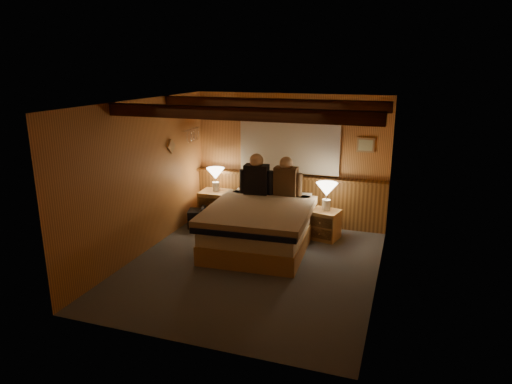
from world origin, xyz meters
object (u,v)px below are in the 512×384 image
at_px(nightstand_right, 325,225).
at_px(lamp_left, 216,175).
at_px(person_left, 256,177).
at_px(bed, 260,226).
at_px(nightstand_left, 215,206).
at_px(person_right, 286,179).
at_px(lamp_right, 327,191).
at_px(duffel_bag, 203,218).

distance_m(nightstand_right, lamp_left, 2.25).
relative_size(lamp_left, person_left, 0.59).
xyz_separation_m(bed, nightstand_left, (-1.21, 0.94, -0.07)).
distance_m(bed, person_left, 0.97).
bearing_deg(person_right, lamp_left, 171.42).
bearing_deg(nightstand_left, lamp_left, 78.04).
relative_size(nightstand_left, lamp_right, 1.25).
bearing_deg(duffel_bag, person_left, -11.44).
bearing_deg(person_left, nightstand_left, 159.03).
bearing_deg(nightstand_left, duffel_bag, -104.91).
bearing_deg(nightstand_right, bed, -130.70).
bearing_deg(bed, person_right, 71.22).
xyz_separation_m(lamp_left, person_left, (0.91, -0.30, 0.10)).
bearing_deg(nightstand_left, person_left, -18.48).
xyz_separation_m(nightstand_left, person_right, (1.42, -0.18, 0.69)).
distance_m(nightstand_left, lamp_left, 0.61).
distance_m(bed, person_right, 1.00).
height_order(nightstand_left, person_left, person_left).
height_order(bed, lamp_left, lamp_left).
xyz_separation_m(nightstand_left, duffel_bag, (-0.08, -0.37, -0.13)).
bearing_deg(person_right, lamp_right, -0.72).
bearing_deg(lamp_right, duffel_bag, -175.21).
height_order(lamp_right, person_left, person_left).
relative_size(bed, nightstand_right, 4.03).
distance_m(nightstand_left, person_right, 1.59).
distance_m(lamp_left, person_left, 0.96).
bearing_deg(bed, nightstand_right, 34.04).
bearing_deg(person_right, duffel_bag, -172.98).
bearing_deg(person_right, bed, -105.76).
height_order(lamp_right, person_right, person_right).
bearing_deg(person_left, lamp_left, 157.14).
bearing_deg(bed, nightstand_left, 139.00).
height_order(nightstand_left, lamp_right, lamp_right).
bearing_deg(duffel_bag, lamp_left, 60.34).
relative_size(bed, person_right, 3.06).
distance_m(nightstand_left, nightstand_right, 2.15).
relative_size(lamp_left, lamp_right, 0.93).
height_order(lamp_left, duffel_bag, lamp_left).
bearing_deg(nightstand_right, person_left, -166.21).
height_order(bed, person_right, person_right).
distance_m(lamp_right, duffel_bag, 2.33).
relative_size(nightstand_right, person_left, 0.72).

